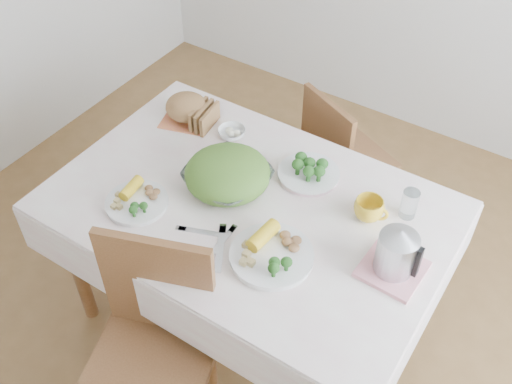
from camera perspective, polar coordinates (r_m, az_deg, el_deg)
The scene contains 19 objects.
floor at distance 2.88m, azimuth -0.56°, elevation -11.79°, with size 3.60×3.60×0.00m, color olive.
dining_table at distance 2.58m, azimuth -0.62°, elevation -7.16°, with size 1.40×0.90×0.75m, color brown.
tablecloth at distance 2.29m, azimuth -0.69°, elevation -1.24°, with size 1.50×1.00×0.01m, color #F2DDD3.
chair_near at distance 2.24m, azimuth -10.28°, elevation -16.51°, with size 0.43×0.43×0.95m, color brown.
chair_far at distance 3.01m, azimuth 9.00°, elevation 3.97°, with size 0.37×0.37×0.82m, color brown.
salad_bowl at distance 2.33m, azimuth -2.71°, elevation 1.28°, with size 0.32×0.32×0.08m, color white.
dinner_plate_left at distance 2.32m, azimuth -11.28°, elevation -1.00°, with size 0.24×0.24×0.02m, color white.
dinner_plate_right at distance 2.10m, azimuth 1.49°, elevation -6.12°, with size 0.30×0.30×0.02m, color white.
broccoli_plate at distance 2.40m, azimuth 5.03°, elevation 1.70°, with size 0.25×0.25×0.02m, color beige.
napkin at distance 2.70m, azimuth -6.51°, elevation 7.03°, with size 0.21×0.21×0.00m, color #DF7848.
bread_loaf at distance 2.67m, azimuth -6.61°, elevation 7.99°, with size 0.19×0.18×0.11m, color olive.
fruit_bowl at distance 2.58m, azimuth -2.32°, elevation 5.66°, with size 0.12×0.12×0.04m, color white.
yellow_mug at distance 2.25m, azimuth 10.68°, elevation -1.62°, with size 0.11×0.11×0.09m, color gold.
glass_tumbler at distance 2.27m, azimuth 14.41°, elevation -1.00°, with size 0.06×0.06×0.12m, color white.
pink_tray at distance 2.12m, azimuth 12.83°, elevation -7.17°, with size 0.20×0.20×0.02m, color pink.
electric_kettle at distance 2.04m, azimuth 13.33°, elevation -5.19°, with size 0.14×0.14×0.19m, color #B2B5BA.
fork_left at distance 2.14m, azimuth -3.43°, elevation -5.42°, with size 0.02×0.22×0.00m, color silver.
fork_right at distance 2.16m, azimuth -3.35°, elevation -4.85°, with size 0.02×0.18×0.00m, color silver.
knife at distance 2.20m, azimuth -5.11°, elevation -3.81°, with size 0.02×0.18×0.00m, color silver.
Camera 1 is at (0.90, -1.32, 2.40)m, focal length 42.00 mm.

